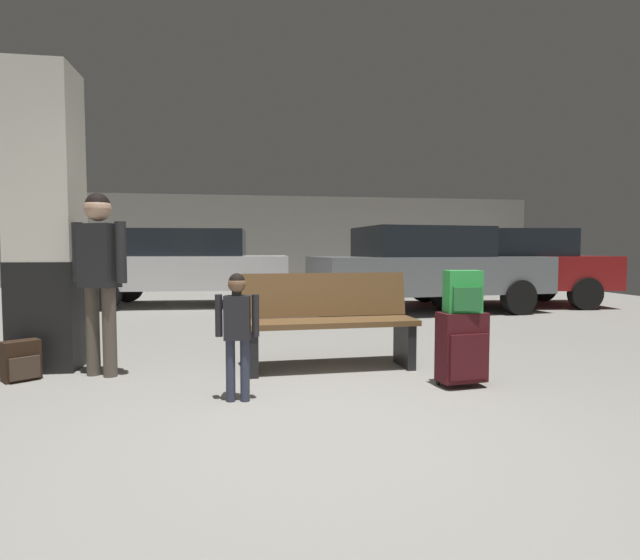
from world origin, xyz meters
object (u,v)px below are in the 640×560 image
(child, at_px, (237,323))
(parked_car_far, at_px, (186,265))
(backpack_dark_floor, at_px, (21,361))
(adult, at_px, (99,264))
(structural_pillar, at_px, (47,221))
(suitcase, at_px, (462,347))
(parked_car_side, at_px, (501,265))
(parked_car_near, at_px, (426,267))
(backpack_bright, at_px, (463,292))
(bench, at_px, (329,321))

(child, height_order, parked_car_far, parked_car_far)
(backpack_dark_floor, bearing_deg, adult, 5.24)
(structural_pillar, xyz_separation_m, suitcase, (3.54, -1.22, -1.06))
(parked_car_side, xyz_separation_m, parked_car_near, (-1.85, -0.74, 0.00))
(backpack_bright, bearing_deg, structural_pillar, 160.98)
(backpack_dark_floor, height_order, parked_car_near, parked_car_near)
(backpack_bright, bearing_deg, parked_car_near, 72.51)
(suitcase, relative_size, child, 0.64)
(suitcase, height_order, adult, adult)
(suitcase, bearing_deg, bench, 139.92)
(adult, height_order, parked_car_near, adult)
(backpack_dark_floor, distance_m, parked_car_far, 5.80)
(backpack_bright, height_order, adult, adult)
(structural_pillar, distance_m, parked_car_far, 5.33)
(structural_pillar, xyz_separation_m, backpack_dark_floor, (-0.07, -0.46, -1.21))
(bench, height_order, adult, adult)
(structural_pillar, distance_m, adult, 0.79)
(child, bearing_deg, structural_pillar, 142.60)
(structural_pillar, xyz_separation_m, adult, (0.56, -0.40, -0.39))
(backpack_bright, bearing_deg, backpack_dark_floor, 168.13)
(structural_pillar, xyz_separation_m, parked_car_far, (0.68, 5.25, -0.57))
(backpack_bright, relative_size, parked_car_far, 0.08)
(parked_car_far, xyz_separation_m, parked_car_near, (4.36, -1.73, 0.00))
(suitcase, height_order, parked_car_far, parked_car_far)
(adult, relative_size, parked_car_near, 0.38)
(structural_pillar, distance_m, suitcase, 3.89)
(backpack_dark_floor, xyz_separation_m, parked_car_side, (6.96, 4.72, 0.64))
(backpack_bright, xyz_separation_m, backpack_dark_floor, (-3.62, 0.76, -0.60))
(structural_pillar, height_order, backpack_dark_floor, structural_pillar)
(child, relative_size, parked_car_near, 0.22)
(structural_pillar, distance_m, parked_car_near, 6.17)
(suitcase, relative_size, backpack_dark_floor, 1.78)
(structural_pillar, distance_m, bench, 2.79)
(structural_pillar, height_order, adult, structural_pillar)
(backpack_bright, relative_size, child, 0.36)
(adult, relative_size, parked_car_side, 0.38)
(bench, xyz_separation_m, backpack_bright, (0.95, -0.80, 0.33))
(adult, distance_m, parked_car_near, 5.96)
(bench, bearing_deg, parked_car_far, 108.63)
(backpack_bright, distance_m, adult, 3.10)
(parked_car_far, height_order, parked_car_near, same)
(bench, height_order, child, child)
(structural_pillar, relative_size, suitcase, 4.60)
(bench, height_order, backpack_bright, backpack_bright)
(bench, xyz_separation_m, parked_car_near, (2.45, 3.94, 0.36))
(adult, bearing_deg, structural_pillar, 144.27)
(parked_car_side, bearing_deg, child, -132.54)
(structural_pillar, xyz_separation_m, parked_car_near, (5.04, 3.52, -0.57))
(bench, relative_size, parked_car_near, 0.38)
(backpack_bright, bearing_deg, bench, 139.87)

